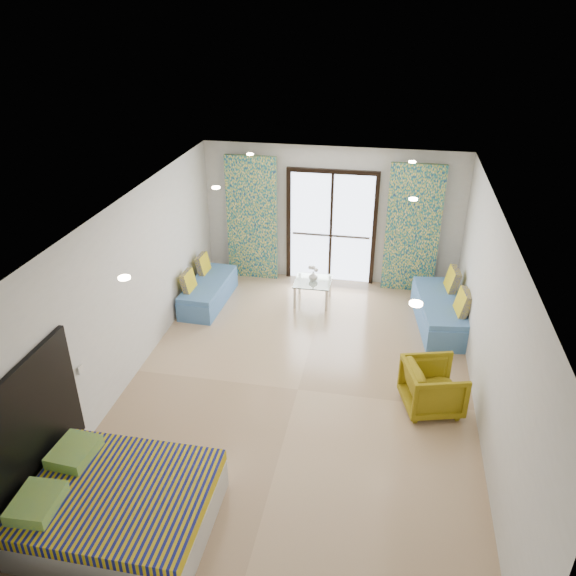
% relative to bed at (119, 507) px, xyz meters
% --- Properties ---
extents(floor, '(5.00, 7.50, 0.01)m').
position_rel_bed_xyz_m(floor, '(1.48, 2.70, -0.28)').
color(floor, '#9C7E5D').
rests_on(floor, ground).
extents(ceiling, '(5.00, 7.50, 0.01)m').
position_rel_bed_xyz_m(ceiling, '(1.48, 2.70, 2.42)').
color(ceiling, silver).
rests_on(ceiling, ground).
extents(wall_back, '(5.00, 0.01, 2.70)m').
position_rel_bed_xyz_m(wall_back, '(1.48, 6.45, 1.07)').
color(wall_back, silver).
rests_on(wall_back, ground).
extents(wall_front, '(5.00, 0.01, 2.70)m').
position_rel_bed_xyz_m(wall_front, '(1.48, -1.05, 1.07)').
color(wall_front, silver).
rests_on(wall_front, ground).
extents(wall_left, '(0.01, 7.50, 2.70)m').
position_rel_bed_xyz_m(wall_left, '(-1.02, 2.70, 1.07)').
color(wall_left, silver).
rests_on(wall_left, ground).
extents(wall_right, '(0.01, 7.50, 2.70)m').
position_rel_bed_xyz_m(wall_right, '(3.98, 2.70, 1.07)').
color(wall_right, silver).
rests_on(wall_right, ground).
extents(balcony_door, '(1.76, 0.08, 2.28)m').
position_rel_bed_xyz_m(balcony_door, '(1.48, 6.42, 0.98)').
color(balcony_door, black).
rests_on(balcony_door, floor).
extents(balcony_rail, '(1.52, 0.03, 0.04)m').
position_rel_bed_xyz_m(balcony_rail, '(1.48, 6.43, 0.67)').
color(balcony_rail, '#595451').
rests_on(balcony_rail, balcony_door).
extents(curtain_left, '(1.00, 0.10, 2.50)m').
position_rel_bed_xyz_m(curtain_left, '(-0.07, 6.27, 0.97)').
color(curtain_left, silver).
rests_on(curtain_left, floor).
extents(curtain_right, '(1.00, 0.10, 2.50)m').
position_rel_bed_xyz_m(curtain_right, '(3.03, 6.27, 0.97)').
color(curtain_right, silver).
rests_on(curtain_right, floor).
extents(downlight_a, '(0.12, 0.12, 0.02)m').
position_rel_bed_xyz_m(downlight_a, '(0.08, 0.70, 2.39)').
color(downlight_a, '#FFE0B2').
rests_on(downlight_a, ceiling).
extents(downlight_b, '(0.12, 0.12, 0.02)m').
position_rel_bed_xyz_m(downlight_b, '(2.88, 0.70, 2.39)').
color(downlight_b, '#FFE0B2').
rests_on(downlight_b, ceiling).
extents(downlight_c, '(0.12, 0.12, 0.02)m').
position_rel_bed_xyz_m(downlight_c, '(0.08, 3.70, 2.39)').
color(downlight_c, '#FFE0B2').
rests_on(downlight_c, ceiling).
extents(downlight_d, '(0.12, 0.12, 0.02)m').
position_rel_bed_xyz_m(downlight_d, '(2.88, 3.70, 2.39)').
color(downlight_d, '#FFE0B2').
rests_on(downlight_d, ceiling).
extents(downlight_e, '(0.12, 0.12, 0.02)m').
position_rel_bed_xyz_m(downlight_e, '(0.08, 5.70, 2.39)').
color(downlight_e, '#FFE0B2').
rests_on(downlight_e, ceiling).
extents(downlight_f, '(0.12, 0.12, 0.02)m').
position_rel_bed_xyz_m(downlight_f, '(2.88, 5.70, 2.39)').
color(downlight_f, '#FFE0B2').
rests_on(downlight_f, ceiling).
extents(headboard, '(0.06, 2.10, 1.50)m').
position_rel_bed_xyz_m(headboard, '(-0.98, 0.00, 0.77)').
color(headboard, black).
rests_on(headboard, floor).
extents(switch_plate, '(0.02, 0.10, 0.10)m').
position_rel_bed_xyz_m(switch_plate, '(-0.99, 1.25, 0.77)').
color(switch_plate, silver).
rests_on(switch_plate, wall_left).
extents(bed, '(1.91, 1.56, 0.66)m').
position_rel_bed_xyz_m(bed, '(0.00, 0.00, 0.00)').
color(bed, silver).
rests_on(bed, floor).
extents(daybed_left, '(0.69, 1.63, 0.80)m').
position_rel_bed_xyz_m(daybed_left, '(-0.64, 5.00, -0.03)').
color(daybed_left, '#4874AD').
rests_on(daybed_left, floor).
extents(daybed_right, '(0.94, 1.89, 0.90)m').
position_rel_bed_xyz_m(daybed_right, '(3.59, 4.97, 0.00)').
color(daybed_right, '#4874AD').
rests_on(daybed_right, floor).
extents(coffee_table, '(0.68, 0.68, 0.77)m').
position_rel_bed_xyz_m(coffee_table, '(1.29, 5.39, 0.12)').
color(coffee_table, silver).
rests_on(coffee_table, floor).
extents(vase, '(0.19, 0.20, 0.17)m').
position_rel_bed_xyz_m(vase, '(1.29, 5.41, 0.25)').
color(vase, white).
rests_on(vase, coffee_table).
extents(armchair, '(0.88, 0.91, 0.77)m').
position_rel_bed_xyz_m(armchair, '(3.37, 2.65, 0.11)').
color(armchair, olive).
rests_on(armchair, floor).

